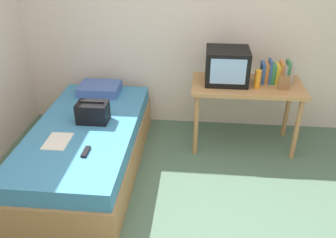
{
  "coord_description": "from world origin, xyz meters",
  "views": [
    {
      "loc": [
        0.13,
        -2.01,
        2.22
      ],
      "look_at": [
        -0.14,
        0.94,
        0.58
      ],
      "focal_mm": 37.86,
      "sensor_mm": 36.0,
      "label": 1
    }
  ],
  "objects_px": {
    "book_row": "(277,73)",
    "pillow": "(100,89)",
    "remote_dark": "(86,152)",
    "tv": "(227,66)",
    "magazine": "(58,141)",
    "bed": "(87,148)",
    "desk": "(246,92)",
    "water_bottle": "(258,79)",
    "picture_frame": "(284,83)",
    "handbag": "(93,112)"
  },
  "relations": [
    {
      "from": "desk",
      "to": "remote_dark",
      "type": "height_order",
      "value": "desk"
    },
    {
      "from": "handbag",
      "to": "book_row",
      "type": "bearing_deg",
      "value": 17.91
    },
    {
      "from": "picture_frame",
      "to": "handbag",
      "type": "distance_m",
      "value": 1.92
    },
    {
      "from": "handbag",
      "to": "bed",
      "type": "bearing_deg",
      "value": -124.97
    },
    {
      "from": "desk",
      "to": "remote_dark",
      "type": "distance_m",
      "value": 1.8
    },
    {
      "from": "book_row",
      "to": "picture_frame",
      "type": "distance_m",
      "value": 0.19
    },
    {
      "from": "tv",
      "to": "magazine",
      "type": "height_order",
      "value": "tv"
    },
    {
      "from": "tv",
      "to": "water_bottle",
      "type": "distance_m",
      "value": 0.34
    },
    {
      "from": "remote_dark",
      "to": "magazine",
      "type": "bearing_deg",
      "value": 153.67
    },
    {
      "from": "water_bottle",
      "to": "handbag",
      "type": "distance_m",
      "value": 1.68
    },
    {
      "from": "magazine",
      "to": "picture_frame",
      "type": "bearing_deg",
      "value": 20.95
    },
    {
      "from": "water_bottle",
      "to": "remote_dark",
      "type": "height_order",
      "value": "water_bottle"
    },
    {
      "from": "water_bottle",
      "to": "picture_frame",
      "type": "xyz_separation_m",
      "value": [
        0.26,
        -0.02,
        -0.02
      ]
    },
    {
      "from": "remote_dark",
      "to": "book_row",
      "type": "bearing_deg",
      "value": 33.1
    },
    {
      "from": "bed",
      "to": "book_row",
      "type": "bearing_deg",
      "value": 19.88
    },
    {
      "from": "book_row",
      "to": "bed",
      "type": "bearing_deg",
      "value": -160.12
    },
    {
      "from": "tv",
      "to": "pillow",
      "type": "xyz_separation_m",
      "value": [
        -1.42,
        0.12,
        -0.37
      ]
    },
    {
      "from": "bed",
      "to": "tv",
      "type": "xyz_separation_m",
      "value": [
        1.37,
        0.64,
        0.67
      ]
    },
    {
      "from": "tv",
      "to": "picture_frame",
      "type": "height_order",
      "value": "tv"
    },
    {
      "from": "magazine",
      "to": "bed",
      "type": "bearing_deg",
      "value": 62.8
    },
    {
      "from": "handbag",
      "to": "magazine",
      "type": "distance_m",
      "value": 0.46
    },
    {
      "from": "bed",
      "to": "pillow",
      "type": "bearing_deg",
      "value": 93.65
    },
    {
      "from": "book_row",
      "to": "magazine",
      "type": "relative_size",
      "value": 1.12
    },
    {
      "from": "bed",
      "to": "book_row",
      "type": "distance_m",
      "value": 2.1
    },
    {
      "from": "book_row",
      "to": "pillow",
      "type": "height_order",
      "value": "book_row"
    },
    {
      "from": "tv",
      "to": "picture_frame",
      "type": "relative_size",
      "value": 2.98
    },
    {
      "from": "picture_frame",
      "to": "remote_dark",
      "type": "relative_size",
      "value": 0.95
    },
    {
      "from": "picture_frame",
      "to": "remote_dark",
      "type": "bearing_deg",
      "value": -151.97
    },
    {
      "from": "bed",
      "to": "picture_frame",
      "type": "bearing_deg",
      "value": 14.47
    },
    {
      "from": "handbag",
      "to": "remote_dark",
      "type": "bearing_deg",
      "value": -81.23
    },
    {
      "from": "remote_dark",
      "to": "picture_frame",
      "type": "bearing_deg",
      "value": 28.03
    },
    {
      "from": "pillow",
      "to": "remote_dark",
      "type": "relative_size",
      "value": 2.92
    },
    {
      "from": "bed",
      "to": "desk",
      "type": "distance_m",
      "value": 1.76
    },
    {
      "from": "desk",
      "to": "handbag",
      "type": "xyz_separation_m",
      "value": [
        -1.53,
        -0.52,
        -0.04
      ]
    },
    {
      "from": "handbag",
      "to": "remote_dark",
      "type": "distance_m",
      "value": 0.56
    },
    {
      "from": "handbag",
      "to": "remote_dark",
      "type": "height_order",
      "value": "handbag"
    },
    {
      "from": "pillow",
      "to": "remote_dark",
      "type": "distance_m",
      "value": 1.23
    },
    {
      "from": "tv",
      "to": "picture_frame",
      "type": "xyz_separation_m",
      "value": [
        0.57,
        -0.15,
        -0.11
      ]
    },
    {
      "from": "pillow",
      "to": "magazine",
      "type": "height_order",
      "value": "pillow"
    },
    {
      "from": "desk",
      "to": "pillow",
      "type": "height_order",
      "value": "desk"
    },
    {
      "from": "book_row",
      "to": "remote_dark",
      "type": "relative_size",
      "value": 2.08
    },
    {
      "from": "book_row",
      "to": "magazine",
      "type": "bearing_deg",
      "value": -154.3
    },
    {
      "from": "remote_dark",
      "to": "desk",
      "type": "bearing_deg",
      "value": 36.5
    },
    {
      "from": "bed",
      "to": "pillow",
      "type": "relative_size",
      "value": 4.39
    },
    {
      "from": "desk",
      "to": "water_bottle",
      "type": "distance_m",
      "value": 0.23
    },
    {
      "from": "pillow",
      "to": "remote_dark",
      "type": "height_order",
      "value": "pillow"
    },
    {
      "from": "pillow",
      "to": "picture_frame",
      "type": "bearing_deg",
      "value": -7.64
    },
    {
      "from": "book_row",
      "to": "tv",
      "type": "bearing_deg",
      "value": -175.68
    },
    {
      "from": "book_row",
      "to": "picture_frame",
      "type": "bearing_deg",
      "value": -76.72
    },
    {
      "from": "water_bottle",
      "to": "picture_frame",
      "type": "height_order",
      "value": "water_bottle"
    }
  ]
}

